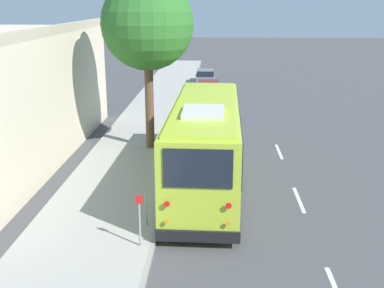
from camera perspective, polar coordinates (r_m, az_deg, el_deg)
The scene contains 12 objects.
ground_plane at distance 20.21m, azimuth 1.62°, elevation -4.20°, with size 160.00×160.00×0.00m, color #474749.
sidewalk_slab at distance 20.57m, azimuth -8.52°, elevation -3.79°, with size 80.00×4.15×0.15m, color #A3A099.
curb_strip at distance 20.26m, azimuth -2.55°, elevation -3.93°, with size 80.00×0.14×0.15m, color gray.
shuttle_bus at distance 18.86m, azimuth 1.59°, elevation 0.40°, with size 10.49×2.79×3.58m.
parked_sedan_blue at distance 30.81m, azimuth 1.48°, elevation 4.31°, with size 4.51×2.07×1.30m.
parked_sedan_maroon at distance 36.84m, azimuth 1.90°, elevation 6.38°, with size 4.51×1.92×1.33m.
parked_sedan_gray at distance 43.17m, azimuth 1.59°, elevation 7.88°, with size 4.30×1.84×1.30m.
street_tree at distance 23.25m, azimuth -5.29°, elevation 14.70°, with size 4.34×4.34×8.82m.
sign_post_near at distance 14.43m, azimuth -6.23°, elevation -8.93°, with size 0.06×0.22×1.63m.
sign_post_far at distance 15.76m, azimuth -5.44°, elevation -7.58°, with size 0.06×0.06×1.19m.
lane_stripe_mid at distance 18.65m, azimuth 12.55°, elevation -6.45°, with size 2.40×0.14×0.01m, color silver.
lane_stripe_ahead at distance 24.22m, azimuth 10.28°, elevation -0.89°, with size 2.40×0.14×0.01m, color silver.
Camera 1 is at (-18.88, -0.36, 7.20)m, focal length 45.00 mm.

